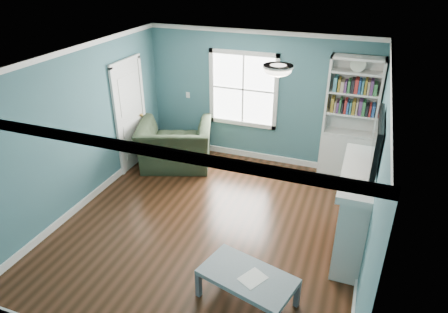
% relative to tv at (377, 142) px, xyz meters
% --- Properties ---
extents(floor, '(5.00, 5.00, 0.00)m').
position_rel_tv_xyz_m(floor, '(-2.20, -0.20, -1.72)').
color(floor, black).
rests_on(floor, ground).
extents(room_walls, '(5.00, 5.00, 5.00)m').
position_rel_tv_xyz_m(room_walls, '(-2.20, -0.20, -0.14)').
color(room_walls, '#3A636F').
rests_on(room_walls, ground).
extents(trim, '(4.50, 5.00, 2.60)m').
position_rel_tv_xyz_m(trim, '(-2.20, -0.20, -0.49)').
color(trim, white).
rests_on(trim, ground).
extents(window, '(1.40, 0.06, 1.50)m').
position_rel_tv_xyz_m(window, '(-2.50, 2.29, -0.27)').
color(window, white).
rests_on(window, room_walls).
extents(bookshelf, '(0.90, 0.35, 2.31)m').
position_rel_tv_xyz_m(bookshelf, '(-0.43, 2.10, -0.80)').
color(bookshelf, silver).
rests_on(bookshelf, ground).
extents(fireplace, '(0.44, 1.58, 1.30)m').
position_rel_tv_xyz_m(fireplace, '(-0.12, 0.00, -1.09)').
color(fireplace, black).
rests_on(fireplace, ground).
extents(tv, '(0.06, 1.10, 0.65)m').
position_rel_tv_xyz_m(tv, '(0.00, 0.00, 0.00)').
color(tv, black).
rests_on(tv, fireplace).
extents(door, '(0.12, 0.98, 2.17)m').
position_rel_tv_xyz_m(door, '(-4.42, 1.20, -0.65)').
color(door, silver).
rests_on(door, ground).
extents(ceiling_fixture, '(0.38, 0.38, 0.15)m').
position_rel_tv_xyz_m(ceiling_fixture, '(-1.30, -0.10, 0.82)').
color(ceiling_fixture, white).
rests_on(ceiling_fixture, room_walls).
extents(light_switch, '(0.08, 0.01, 0.12)m').
position_rel_tv_xyz_m(light_switch, '(-3.70, 2.28, -0.52)').
color(light_switch, white).
rests_on(light_switch, room_walls).
extents(recliner, '(1.61, 1.31, 1.21)m').
position_rel_tv_xyz_m(recliner, '(-3.60, 1.40, -1.12)').
color(recliner, '#202E1D').
rests_on(recliner, ground).
extents(coffee_table, '(1.25, 0.89, 0.41)m').
position_rel_tv_xyz_m(coffee_table, '(-1.21, -1.46, -1.37)').
color(coffee_table, '#4A4F59').
rests_on(coffee_table, ground).
extents(paper_sheet, '(0.35, 0.38, 0.00)m').
position_rel_tv_xyz_m(paper_sheet, '(-1.14, -1.49, -1.31)').
color(paper_sheet, white).
rests_on(paper_sheet, coffee_table).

